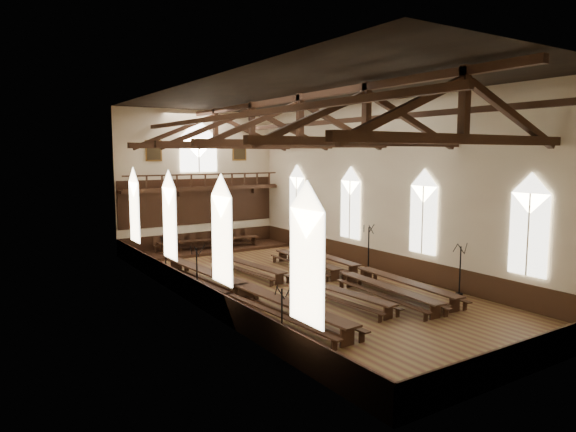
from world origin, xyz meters
name	(u,v)px	position (x,y,z in m)	size (l,w,h in m)	color
ground	(300,286)	(0.00, 0.00, 0.00)	(26.00, 26.00, 0.00)	brown
room_walls	(300,162)	(0.00, 0.00, 6.46)	(26.00, 26.00, 26.00)	beige
wainscot_band	(300,274)	(0.00, 0.00, 0.60)	(12.00, 26.00, 1.20)	#341D0F
side_windows	(300,215)	(0.00, 0.00, 3.74)	(11.85, 19.80, 4.50)	silver
end_window	(199,149)	(0.00, 12.90, 7.22)	(2.80, 0.12, 3.80)	white
minstrels_gallery	(201,195)	(0.00, 12.66, 3.91)	(11.80, 1.24, 3.70)	#321D10
portraits	(199,151)	(0.00, 12.90, 7.10)	(7.75, 0.09, 1.45)	brown
roof_trusses	(300,128)	(0.00, 0.00, 8.22)	(11.70, 25.70, 2.80)	#321D10
refectory_row_a	(241,289)	(-3.91, -0.85, 0.60)	(2.20, 15.16, 0.82)	#321D10
refectory_row_b	(289,279)	(-0.70, -0.09, 0.49)	(1.98, 13.78, 0.67)	#321D10
refectory_row_c	(343,274)	(2.15, -0.97, 0.51)	(1.86, 14.06, 0.70)	#321D10
refectory_row_d	(360,270)	(3.60, -0.68, 0.53)	(1.95, 14.32, 0.73)	#321D10
dais	(210,250)	(0.05, 11.40, 0.10)	(11.40, 2.85, 0.19)	#341D0F
high_table	(210,241)	(0.05, 11.40, 0.77)	(7.34, 1.73, 0.68)	#321D10
high_chairs	(205,239)	(0.05, 12.12, 0.76)	(7.66, 0.47, 1.05)	#321D10
candelabrum_left_near	(282,330)	(-5.55, -7.01, 0.72)	(0.68, 0.71, 2.36)	black
candelabrum_left_mid	(197,283)	(-5.55, 0.48, 0.80)	(0.74, 0.80, 2.63)	black
candelabrum_left_far	(166,268)	(-5.55, 4.75, 0.76)	(0.72, 0.75, 2.49)	black
candelabrum_right_near	(460,279)	(5.55, -5.77, 0.78)	(0.76, 0.76, 2.57)	black
candelabrum_right_mid	(368,256)	(5.55, 0.84, 0.83)	(0.80, 0.81, 2.73)	black
candelabrum_right_far	(309,241)	(5.55, 6.97, 0.86)	(0.81, 0.86, 2.83)	black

